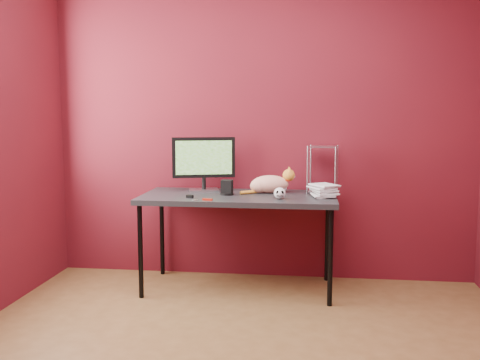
# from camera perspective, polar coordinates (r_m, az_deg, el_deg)

# --- Properties ---
(room) EXTENTS (3.52, 3.52, 2.61)m
(room) POSITION_cam_1_polar(r_m,az_deg,el_deg) (2.72, -0.70, 8.50)
(room) COLOR brown
(room) RESTS_ON ground
(desk) EXTENTS (1.50, 0.70, 0.75)m
(desk) POSITION_cam_1_polar(r_m,az_deg,el_deg) (4.15, -0.16, -2.29)
(desk) COLOR black
(desk) RESTS_ON ground
(monitor) EXTENTS (0.49, 0.22, 0.44)m
(monitor) POSITION_cam_1_polar(r_m,az_deg,el_deg) (4.32, -3.89, 2.01)
(monitor) COLOR #A2A2A7
(monitor) RESTS_ON desk
(cat) EXTENTS (0.43, 0.23, 0.21)m
(cat) POSITION_cam_1_polar(r_m,az_deg,el_deg) (4.25, 3.25, -0.41)
(cat) COLOR #D75A2D
(cat) RESTS_ON desk
(skull_mug) EXTENTS (0.09, 0.09, 0.09)m
(skull_mug) POSITION_cam_1_polar(r_m,az_deg,el_deg) (3.95, 4.27, -1.41)
(skull_mug) COLOR silver
(skull_mug) RESTS_ON desk
(speaker) EXTENTS (0.10, 0.10, 0.12)m
(speaker) POSITION_cam_1_polar(r_m,az_deg,el_deg) (4.14, -1.40, -0.86)
(speaker) COLOR black
(speaker) RESTS_ON desk
(book_stack) EXTENTS (0.25, 0.26, 1.06)m
(book_stack) POSITION_cam_1_polar(r_m,az_deg,el_deg) (4.05, 8.04, 5.65)
(book_stack) COLOR beige
(book_stack) RESTS_ON desk
(wire_rack) EXTENTS (0.24, 0.21, 0.38)m
(wire_rack) POSITION_cam_1_polar(r_m,az_deg,el_deg) (4.31, 8.81, 1.16)
(wire_rack) COLOR #A2A2A7
(wire_rack) RESTS_ON desk
(pocket_knife) EXTENTS (0.08, 0.04, 0.01)m
(pocket_knife) POSITION_cam_1_polar(r_m,az_deg,el_deg) (3.89, -3.49, -2.09)
(pocket_knife) COLOR #9D180C
(pocket_knife) RESTS_ON desk
(black_gadget) EXTENTS (0.06, 0.04, 0.02)m
(black_gadget) POSITION_cam_1_polar(r_m,az_deg,el_deg) (4.01, -5.37, -1.76)
(black_gadget) COLOR black
(black_gadget) RESTS_ON desk
(washer) EXTENTS (0.05, 0.05, 0.00)m
(washer) POSITION_cam_1_polar(r_m,az_deg,el_deg) (3.91, -4.83, -2.14)
(washer) COLOR #A2A2A7
(washer) RESTS_ON desk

